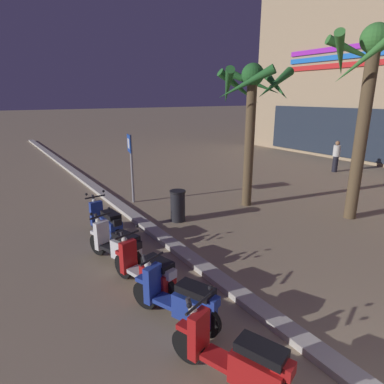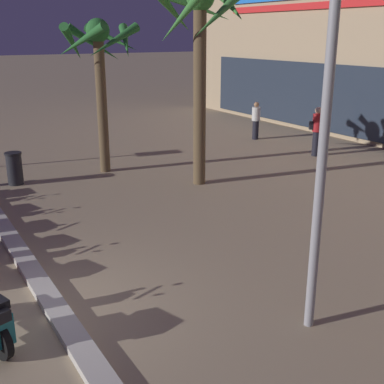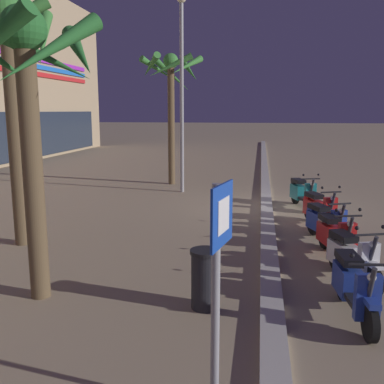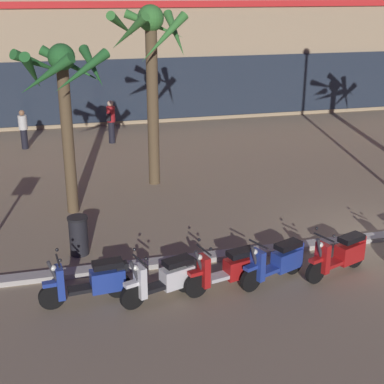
# 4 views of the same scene
# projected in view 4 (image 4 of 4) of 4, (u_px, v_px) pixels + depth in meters

# --- Properties ---
(curb_strip) EXTENTS (60.00, 0.36, 0.12)m
(curb_strip) POSITION_uv_depth(u_px,v_px,m) (383.00, 236.00, 14.07)
(curb_strip) COLOR #BCB7AD
(curb_strip) RESTS_ON ground
(scooter_blue_mid_centre) EXTENTS (1.86, 0.56, 1.17)m
(scooter_blue_mid_centre) POSITION_uv_depth(u_px,v_px,m) (93.00, 281.00, 11.12)
(scooter_blue_mid_centre) COLOR black
(scooter_blue_mid_centre) RESTS_ON ground
(scooter_white_far_back) EXTENTS (1.71, 0.80, 1.17)m
(scooter_white_far_back) POSITION_uv_depth(u_px,v_px,m) (166.00, 278.00, 11.25)
(scooter_white_far_back) COLOR black
(scooter_white_far_back) RESTS_ON ground
(scooter_red_gap_after_mid) EXTENTS (1.78, 0.73, 1.17)m
(scooter_red_gap_after_mid) POSITION_uv_depth(u_px,v_px,m) (229.00, 269.00, 11.63)
(scooter_red_gap_after_mid) COLOR black
(scooter_red_gap_after_mid) RESTS_ON ground
(scooter_blue_last_in_row) EXTENTS (1.69, 0.87, 1.04)m
(scooter_blue_last_in_row) POSITION_uv_depth(u_px,v_px,m) (278.00, 262.00, 11.94)
(scooter_blue_last_in_row) COLOR black
(scooter_blue_last_in_row) RESTS_ON ground
(scooter_red_mid_rear) EXTENTS (1.72, 0.85, 1.17)m
(scooter_red_mid_rear) POSITION_uv_depth(u_px,v_px,m) (341.00, 255.00, 12.24)
(scooter_red_mid_rear) COLOR black
(scooter_red_mid_rear) RESTS_ON ground
(palm_tree_near_sign) EXTENTS (2.56, 2.56, 5.53)m
(palm_tree_near_sign) POSITION_uv_depth(u_px,v_px,m) (151.00, 54.00, 16.74)
(palm_tree_near_sign) COLOR brown
(palm_tree_near_sign) RESTS_ON ground
(palm_tree_mid_walkway) EXTENTS (2.57, 2.61, 4.64)m
(palm_tree_mid_walkway) POSITION_uv_depth(u_px,v_px,m) (63.00, 86.00, 14.62)
(palm_tree_mid_walkway) COLOR brown
(palm_tree_mid_walkway) RESTS_ON ground
(pedestrian_window_shopping) EXTENTS (0.38, 0.45, 1.75)m
(pedestrian_window_shopping) POSITION_uv_depth(u_px,v_px,m) (111.00, 120.00, 22.54)
(pedestrian_window_shopping) COLOR black
(pedestrian_window_shopping) RESTS_ON ground
(pedestrian_strolling_near_curb) EXTENTS (0.34, 0.34, 1.54)m
(pedestrian_strolling_near_curb) POSITION_uv_depth(u_px,v_px,m) (23.00, 129.00, 21.76)
(pedestrian_strolling_near_curb) COLOR black
(pedestrian_strolling_near_curb) RESTS_ON ground
(litter_bin) EXTENTS (0.48, 0.48, 0.95)m
(litter_bin) POSITION_uv_depth(u_px,v_px,m) (79.00, 235.00, 13.12)
(litter_bin) COLOR #232328
(litter_bin) RESTS_ON ground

